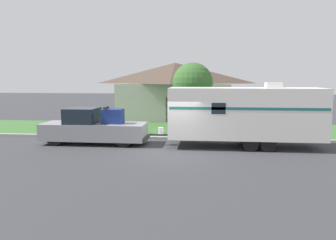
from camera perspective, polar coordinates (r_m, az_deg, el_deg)
ground_plane at (r=16.14m, az=1.08°, el=-5.85°), size 120.00×120.00×0.00m
curb_strip at (r=19.78m, az=2.04°, el=-3.18°), size 80.00×0.30×0.14m
lawn_strip at (r=23.38m, az=2.68°, el=-1.68°), size 80.00×7.00×0.03m
house_across_street at (r=30.07m, az=1.25°, el=5.32°), size 10.35×7.12×5.04m
pickup_truck at (r=18.84m, az=-12.87°, el=-1.36°), size 5.91×1.94×2.09m
travel_trailer at (r=17.84m, az=13.22°, el=1.20°), size 9.10×2.51×3.45m
mailbox at (r=20.79m, az=16.18°, el=-0.49°), size 0.48×0.20×1.24m
tree_in_yard at (r=23.25m, az=4.31°, el=6.46°), size 2.83×2.83×4.76m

